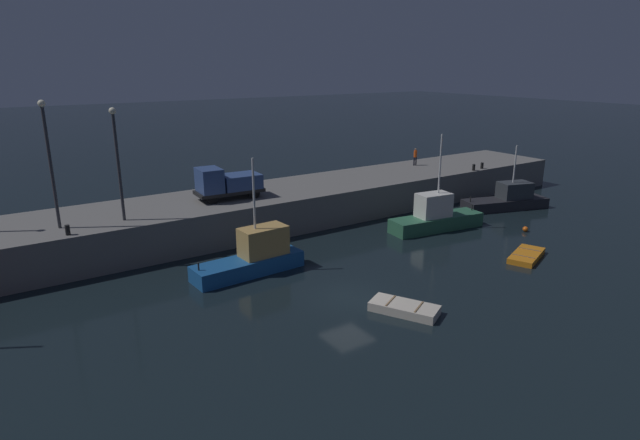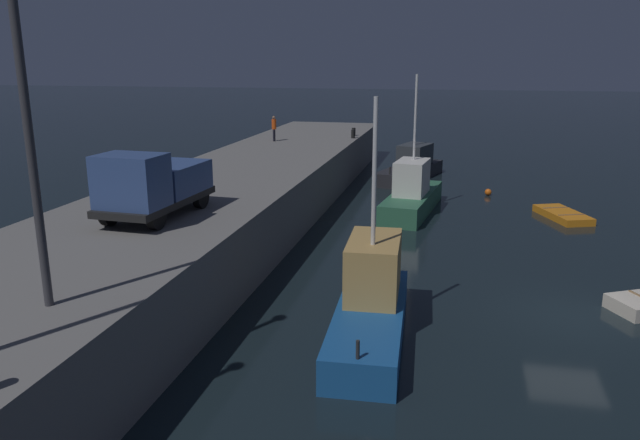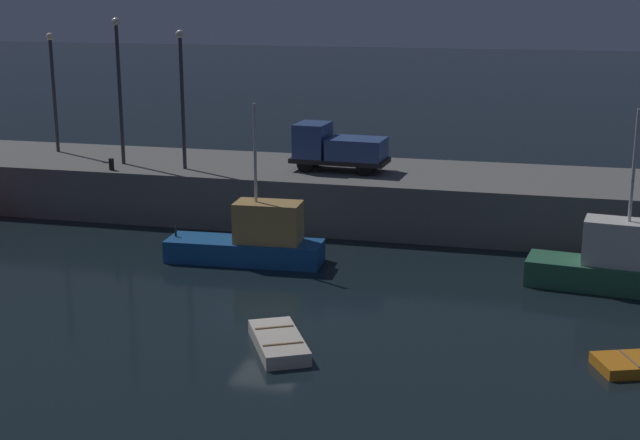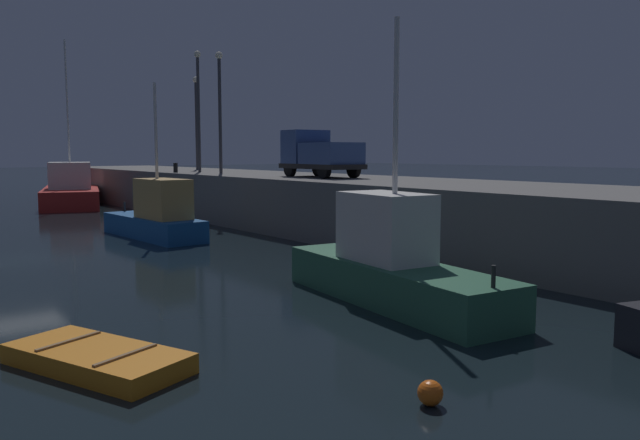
{
  "view_description": "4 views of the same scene",
  "coord_description": "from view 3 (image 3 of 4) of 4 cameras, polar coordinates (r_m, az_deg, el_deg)",
  "views": [
    {
      "loc": [
        -16.46,
        -21.73,
        12.75
      ],
      "look_at": [
        3.85,
        8.54,
        1.82
      ],
      "focal_mm": 29.59,
      "sensor_mm": 36.0,
      "label": 1
    },
    {
      "loc": [
        -20.14,
        4.04,
        8.3
      ],
      "look_at": [
        4.42,
        9.58,
        1.66
      ],
      "focal_mm": 34.26,
      "sensor_mm": 36.0,
      "label": 2
    },
    {
      "loc": [
        9.85,
        -30.82,
        12.14
      ],
      "look_at": [
        0.35,
        7.01,
        2.01
      ],
      "focal_mm": 50.18,
      "sensor_mm": 36.0,
      "label": 3
    },
    {
      "loc": [
        25.47,
        -5.32,
        4.06
      ],
      "look_at": [
        4.6,
        10.6,
        1.22
      ],
      "focal_mm": 35.08,
      "sensor_mm": 36.0,
      "label": 4
    }
  ],
  "objects": [
    {
      "name": "pier_quay",
      "position": [
        48.08,
        1.92,
        1.62
      ],
      "size": [
        69.03,
        7.86,
        2.77
      ],
      "color": "slate",
      "rests_on": "ground"
    },
    {
      "name": "bollard_west",
      "position": [
        48.83,
        -13.16,
        3.48
      ],
      "size": [
        0.28,
        0.28,
        0.62
      ],
      "primitive_type": "cylinder",
      "color": "black",
      "rests_on": "pier_quay"
    },
    {
      "name": "fishing_boat_blue",
      "position": [
        40.75,
        -4.27,
        -1.28
      ],
      "size": [
        7.24,
        2.38,
        7.28
      ],
      "color": "#195193",
      "rests_on": "ground"
    },
    {
      "name": "rowboat_white_mid",
      "position": [
        31.3,
        -2.66,
        -7.8
      ],
      "size": [
        3.04,
        3.88,
        0.52
      ],
      "color": "beige",
      "rests_on": "ground"
    },
    {
      "name": "ground_plane",
      "position": [
        34.55,
        -3.41,
        -6.04
      ],
      "size": [
        320.0,
        320.0,
        0.0
      ],
      "primitive_type": "plane",
      "color": "black"
    },
    {
      "name": "lamp_post_central",
      "position": [
        47.9,
        -8.8,
        8.32
      ],
      "size": [
        0.44,
        0.44,
        7.3
      ],
      "color": "#38383D",
      "rests_on": "pier_quay"
    },
    {
      "name": "fishing_trawler_red",
      "position": [
        38.95,
        18.69,
        -2.83
      ],
      "size": [
        8.05,
        3.03,
        7.54
      ],
      "color": "#2D6647",
      "rests_on": "ground"
    },
    {
      "name": "lamp_post_west",
      "position": [
        54.77,
        -16.65,
        8.44
      ],
      "size": [
        0.44,
        0.44,
        6.91
      ],
      "color": "#38383D",
      "rests_on": "pier_quay"
    },
    {
      "name": "lamp_post_east",
      "position": [
        49.9,
        -12.69,
        8.73
      ],
      "size": [
        0.44,
        0.44,
        7.88
      ],
      "color": "#38383D",
      "rests_on": "pier_quay"
    },
    {
      "name": "utility_truck",
      "position": [
        47.26,
        1.06,
        4.62
      ],
      "size": [
        5.17,
        2.48,
        2.48
      ],
      "color": "black",
      "rests_on": "pier_quay"
    }
  ]
}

